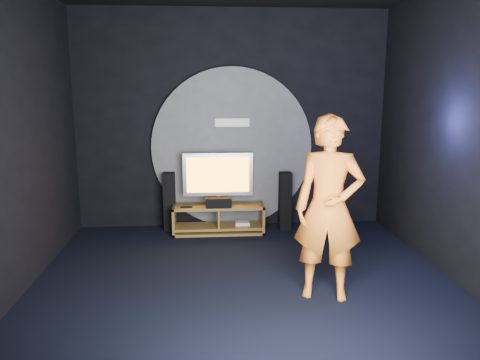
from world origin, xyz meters
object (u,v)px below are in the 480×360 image
object	(u,v)px
tv	(218,176)
player	(329,208)
media_console	(219,221)
tower_speaker_left	(169,202)
tower_speaker_right	(285,201)
subwoofer	(340,232)

from	to	relation	value
tv	player	xyz separation A→B (m)	(1.12, -2.45, 0.11)
media_console	tv	xyz separation A→B (m)	(-0.01, 0.07, 0.70)
media_console	tv	distance (m)	0.71
media_console	tower_speaker_left	bearing A→B (deg)	164.96
media_console	tower_speaker_right	bearing A→B (deg)	5.48
tv	tower_speaker_right	bearing A→B (deg)	1.91
media_console	player	xyz separation A→B (m)	(1.12, -2.38, 0.81)
media_console	subwoofer	xyz separation A→B (m)	(1.80, -0.58, -0.04)
tv	tower_speaker_right	xyz separation A→B (m)	(1.08, 0.04, -0.43)
tv	tower_speaker_left	xyz separation A→B (m)	(-0.78, 0.14, -0.43)
media_console	tower_speaker_right	size ratio (longest dim) A/B	1.53
tower_speaker_left	player	world-z (taller)	player
tv	tower_speaker_left	distance (m)	0.90
media_console	tv	bearing A→B (deg)	95.89
media_console	player	bearing A→B (deg)	-64.88
player	tower_speaker_right	bearing A→B (deg)	105.36
media_console	tower_speaker_left	size ratio (longest dim) A/B	1.53
subwoofer	player	xyz separation A→B (m)	(-0.68, -1.80, 0.85)
tv	tower_speaker_right	world-z (taller)	tv
subwoofer	player	distance (m)	2.11
media_console	subwoofer	bearing A→B (deg)	-17.73
tower_speaker_left	subwoofer	distance (m)	2.72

